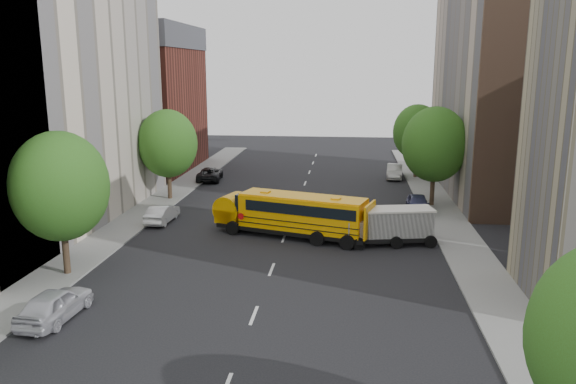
% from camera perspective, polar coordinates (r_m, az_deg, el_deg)
% --- Properties ---
extents(ground, '(120.00, 120.00, 0.00)m').
position_cam_1_polar(ground, '(33.69, -1.21, -6.70)').
color(ground, black).
rests_on(ground, ground).
extents(sidewalk_left, '(3.00, 80.00, 0.12)m').
position_cam_1_polar(sidewalk_left, '(41.24, -16.36, -3.50)').
color(sidewalk_left, slate).
rests_on(sidewalk_left, ground).
extents(sidewalk_right, '(3.00, 80.00, 0.12)m').
position_cam_1_polar(sidewalk_right, '(38.87, 16.90, -4.51)').
color(sidewalk_right, slate).
rests_on(sidewalk_right, ground).
extents(lane_markings, '(0.15, 64.00, 0.01)m').
position_cam_1_polar(lane_markings, '(43.19, 0.50, -2.33)').
color(lane_markings, silver).
rests_on(lane_markings, ground).
extents(building_left_cream, '(10.00, 26.00, 20.00)m').
position_cam_1_polar(building_left_cream, '(43.58, -24.73, 9.98)').
color(building_left_cream, beige).
rests_on(building_left_cream, ground).
extents(building_left_redbrick, '(10.00, 15.00, 13.00)m').
position_cam_1_polar(building_left_redbrick, '(63.68, -14.31, 8.04)').
color(building_left_redbrick, maroon).
rests_on(building_left_redbrick, ground).
extents(building_right_far, '(10.00, 22.00, 18.00)m').
position_cam_1_polar(building_right_far, '(53.40, 21.55, 9.45)').
color(building_right_far, '#B6A28D').
rests_on(building_right_far, ground).
extents(building_right_sidewall, '(10.10, 0.30, 18.00)m').
position_cam_1_polar(building_right_sidewall, '(42.89, 25.36, 8.56)').
color(building_right_sidewall, brown).
rests_on(building_right_sidewall, ground).
extents(street_tree_1, '(5.12, 5.12, 7.90)m').
position_cam_1_polar(street_tree_1, '(32.01, -22.15, 0.53)').
color(street_tree_1, '#38281C').
rests_on(street_tree_1, ground).
extents(street_tree_2, '(4.99, 4.99, 7.71)m').
position_cam_1_polar(street_tree_2, '(48.39, -12.13, 4.83)').
color(street_tree_2, '#38281C').
rests_on(street_tree_2, ground).
extents(street_tree_4, '(5.25, 5.25, 8.10)m').
position_cam_1_polar(street_tree_4, '(46.44, 14.70, 4.69)').
color(street_tree_4, '#38281C').
rests_on(street_tree_4, ground).
extents(street_tree_5, '(4.86, 4.86, 7.51)m').
position_cam_1_polar(street_tree_5, '(58.29, 12.99, 5.94)').
color(street_tree_5, '#38281C').
rests_on(street_tree_5, ground).
extents(school_bus, '(10.64, 5.31, 2.94)m').
position_cam_1_polar(school_bus, '(37.38, 0.35, -2.11)').
color(school_bus, black).
rests_on(school_bus, ground).
extents(safari_truck, '(5.79, 3.00, 2.36)m').
position_cam_1_polar(safari_truck, '(36.46, 10.38, -3.34)').
color(safari_truck, black).
rests_on(safari_truck, ground).
extents(parked_car_0, '(2.02, 4.44, 1.48)m').
position_cam_1_polar(parked_car_0, '(27.68, -22.60, -10.47)').
color(parked_car_0, '#BCBBC3').
rests_on(parked_car_0, ground).
extents(parked_car_1, '(1.52, 4.02, 1.31)m').
position_cam_1_polar(parked_car_1, '(42.04, -12.67, -2.15)').
color(parked_car_1, silver).
rests_on(parked_car_1, ground).
extents(parked_car_2, '(2.67, 4.99, 1.33)m').
position_cam_1_polar(parked_car_2, '(56.75, -7.92, 1.85)').
color(parked_car_2, black).
rests_on(parked_car_2, ground).
extents(parked_car_4, '(1.86, 4.27, 1.43)m').
position_cam_1_polar(parked_car_4, '(44.68, 13.05, -1.21)').
color(parked_car_4, '#33355A').
rests_on(parked_car_4, ground).
extents(parked_car_5, '(1.91, 4.45, 1.43)m').
position_cam_1_polar(parked_car_5, '(58.24, 10.78, 2.07)').
color(parked_car_5, '#A1A09B').
rests_on(parked_car_5, ground).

